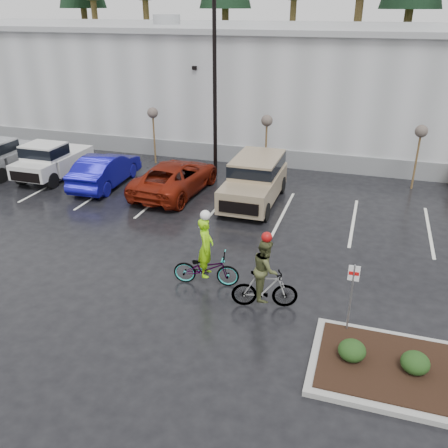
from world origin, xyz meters
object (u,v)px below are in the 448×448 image
(pickup_silver, at_px, (8,153))
(suv_tan, at_px, (254,182))
(lamppost, at_px, (215,65))
(sapling_west, at_px, (153,116))
(car_blue, at_px, (105,170))
(sapling_east, at_px, (421,135))
(cyclist_hivis, at_px, (206,262))
(fire_lane_sign, at_px, (352,291))
(cyclist_olive, at_px, (265,281))
(car_red, at_px, (175,177))
(pickup_white, at_px, (57,158))
(sapling_mid, at_px, (267,124))

(pickup_silver, relative_size, suv_tan, 1.02)
(lamppost, relative_size, sapling_west, 2.88)
(lamppost, height_order, car_blue, lamppost)
(sapling_east, relative_size, cyclist_hivis, 1.22)
(fire_lane_sign, height_order, pickup_silver, fire_lane_sign)
(cyclist_olive, bearing_deg, car_blue, 37.03)
(pickup_silver, distance_m, suv_tan, 14.01)
(cyclist_olive, bearing_deg, car_red, 23.44)
(pickup_silver, height_order, car_blue, pickup_silver)
(pickup_white, xyz_separation_m, suv_tan, (10.97, -0.65, 0.05))
(sapling_west, distance_m, car_blue, 4.63)
(lamppost, relative_size, cyclist_olive, 3.70)
(car_blue, relative_size, car_red, 0.87)
(pickup_silver, bearing_deg, sapling_west, 27.64)
(pickup_white, distance_m, car_red, 7.04)
(fire_lane_sign, relative_size, pickup_white, 0.42)
(lamppost, xyz_separation_m, cyclist_hivis, (3.21, -10.50, -4.89))
(sapling_east, bearing_deg, fire_lane_sign, -99.75)
(fire_lane_sign, height_order, suv_tan, fire_lane_sign)
(suv_tan, bearing_deg, sapling_west, 148.63)
(sapling_mid, bearing_deg, suv_tan, -84.09)
(car_red, distance_m, cyclist_olive, 10.29)
(car_red, relative_size, cyclist_olive, 2.27)
(sapling_mid, height_order, sapling_east, same)
(sapling_mid, distance_m, cyclist_hivis, 11.68)
(lamppost, relative_size, fire_lane_sign, 4.19)
(sapling_west, xyz_separation_m, car_red, (2.99, -4.06, -1.94))
(fire_lane_sign, relative_size, pickup_silver, 0.42)
(sapling_west, relative_size, car_blue, 0.65)
(sapling_west, relative_size, pickup_white, 0.62)
(lamppost, height_order, sapling_mid, lamppost)
(sapling_mid, xyz_separation_m, car_blue, (-7.28, -4.14, -1.92))
(lamppost, distance_m, car_blue, 7.51)
(sapling_mid, bearing_deg, fire_lane_sign, -67.51)
(sapling_west, bearing_deg, sapling_east, 0.00)
(pickup_white, bearing_deg, sapling_east, 11.24)
(lamppost, xyz_separation_m, suv_tan, (2.94, -3.23, -4.66))
(pickup_silver, distance_m, car_blue, 6.30)
(car_blue, xyz_separation_m, cyclist_hivis, (7.99, -7.36, -0.01))
(cyclist_hivis, bearing_deg, fire_lane_sign, -114.71)
(sapling_east, relative_size, fire_lane_sign, 1.45)
(lamppost, distance_m, suv_tan, 6.38)
(sapling_east, bearing_deg, car_blue, -164.35)
(sapling_mid, xyz_separation_m, suv_tan, (0.44, -4.23, -1.70))
(sapling_east, height_order, cyclist_hivis, sapling_east)
(sapling_mid, xyz_separation_m, pickup_silver, (-13.56, -3.70, -1.75))
(car_red, relative_size, suv_tan, 1.11)
(lamppost, height_order, suv_tan, lamppost)
(sapling_mid, xyz_separation_m, pickup_white, (-10.53, -3.58, -1.75))
(pickup_silver, relative_size, car_red, 0.92)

